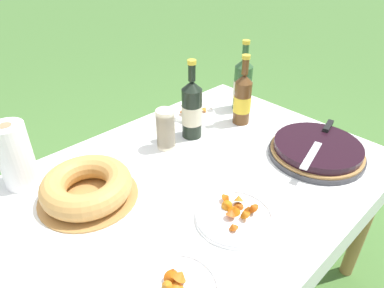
{
  "coord_description": "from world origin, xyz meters",
  "views": [
    {
      "loc": [
        -0.61,
        -0.67,
        1.42
      ],
      "look_at": [
        0.12,
        0.1,
        0.74
      ],
      "focal_mm": 32.0,
      "sensor_mm": 36.0,
      "label": 1
    }
  ],
  "objects_px": {
    "cup_stack": "(166,129)",
    "snack_plate_right": "(193,113)",
    "serving_knife": "(321,139)",
    "paper_towel_roll": "(15,156)",
    "cider_bottle_green": "(243,85)",
    "snack_plate_left": "(235,216)",
    "cider_bottle_amber": "(242,99)",
    "juice_bottle_red": "(192,109)",
    "berry_tart": "(317,150)",
    "bundt_cake": "(87,187)"
  },
  "relations": [
    {
      "from": "bundt_cake",
      "to": "cider_bottle_amber",
      "type": "relative_size",
      "value": 1.04
    },
    {
      "from": "serving_knife",
      "to": "cider_bottle_amber",
      "type": "height_order",
      "value": "cider_bottle_amber"
    },
    {
      "from": "juice_bottle_red",
      "to": "cider_bottle_amber",
      "type": "bearing_deg",
      "value": -15.77
    },
    {
      "from": "snack_plate_left",
      "to": "juice_bottle_red",
      "type": "bearing_deg",
      "value": 61.39
    },
    {
      "from": "cup_stack",
      "to": "paper_towel_roll",
      "type": "relative_size",
      "value": 0.72
    },
    {
      "from": "bundt_cake",
      "to": "cider_bottle_green",
      "type": "relative_size",
      "value": 0.98
    },
    {
      "from": "cider_bottle_green",
      "to": "cider_bottle_amber",
      "type": "xyz_separation_m",
      "value": [
        -0.11,
        -0.09,
        -0.01
      ]
    },
    {
      "from": "cider_bottle_green",
      "to": "snack_plate_right",
      "type": "xyz_separation_m",
      "value": [
        -0.21,
        0.11,
        -0.11
      ]
    },
    {
      "from": "berry_tart",
      "to": "juice_bottle_red",
      "type": "relative_size",
      "value": 1.09
    },
    {
      "from": "paper_towel_roll",
      "to": "berry_tart",
      "type": "bearing_deg",
      "value": -35.05
    },
    {
      "from": "juice_bottle_red",
      "to": "paper_towel_roll",
      "type": "distance_m",
      "value": 0.65
    },
    {
      "from": "berry_tart",
      "to": "snack_plate_right",
      "type": "xyz_separation_m",
      "value": [
        -0.11,
        0.56,
        -0.02
      ]
    },
    {
      "from": "serving_knife",
      "to": "bundt_cake",
      "type": "height_order",
      "value": "bundt_cake"
    },
    {
      "from": "bundt_cake",
      "to": "cup_stack",
      "type": "height_order",
      "value": "cup_stack"
    },
    {
      "from": "snack_plate_right",
      "to": "juice_bottle_red",
      "type": "bearing_deg",
      "value": -135.25
    },
    {
      "from": "cider_bottle_green",
      "to": "juice_bottle_red",
      "type": "distance_m",
      "value": 0.34
    },
    {
      "from": "bundt_cake",
      "to": "snack_plate_right",
      "type": "relative_size",
      "value": 1.56
    },
    {
      "from": "snack_plate_left",
      "to": "serving_knife",
      "type": "bearing_deg",
      "value": 0.74
    },
    {
      "from": "cider_bottle_green",
      "to": "snack_plate_left",
      "type": "height_order",
      "value": "cider_bottle_green"
    },
    {
      "from": "paper_towel_roll",
      "to": "cup_stack",
      "type": "bearing_deg",
      "value": -18.29
    },
    {
      "from": "berry_tart",
      "to": "juice_bottle_red",
      "type": "xyz_separation_m",
      "value": [
        -0.24,
        0.43,
        0.09
      ]
    },
    {
      "from": "bundt_cake",
      "to": "juice_bottle_red",
      "type": "distance_m",
      "value": 0.51
    },
    {
      "from": "cup_stack",
      "to": "serving_knife",
      "type": "bearing_deg",
      "value": -47.67
    },
    {
      "from": "cider_bottle_amber",
      "to": "juice_bottle_red",
      "type": "bearing_deg",
      "value": 164.23
    },
    {
      "from": "berry_tart",
      "to": "paper_towel_roll",
      "type": "xyz_separation_m",
      "value": [
        -0.86,
        0.61,
        0.09
      ]
    },
    {
      "from": "cider_bottle_green",
      "to": "snack_plate_left",
      "type": "bearing_deg",
      "value": -141.9
    },
    {
      "from": "cup_stack",
      "to": "cider_bottle_green",
      "type": "distance_m",
      "value": 0.48
    },
    {
      "from": "juice_bottle_red",
      "to": "snack_plate_left",
      "type": "relative_size",
      "value": 1.37
    },
    {
      "from": "cup_stack",
      "to": "snack_plate_left",
      "type": "distance_m",
      "value": 0.46
    },
    {
      "from": "berry_tart",
      "to": "snack_plate_right",
      "type": "bearing_deg",
      "value": 100.57
    },
    {
      "from": "serving_knife",
      "to": "juice_bottle_red",
      "type": "xyz_separation_m",
      "value": [
        -0.26,
        0.43,
        0.06
      ]
    },
    {
      "from": "berry_tart",
      "to": "cider_bottle_green",
      "type": "distance_m",
      "value": 0.48
    },
    {
      "from": "berry_tart",
      "to": "cup_stack",
      "type": "bearing_deg",
      "value": 129.76
    },
    {
      "from": "serving_knife",
      "to": "snack_plate_right",
      "type": "height_order",
      "value": "serving_knife"
    },
    {
      "from": "berry_tart",
      "to": "snack_plate_left",
      "type": "relative_size",
      "value": 1.49
    },
    {
      "from": "cup_stack",
      "to": "snack_plate_right",
      "type": "xyz_separation_m",
      "value": [
        0.26,
        0.12,
        -0.07
      ]
    },
    {
      "from": "cup_stack",
      "to": "cider_bottle_amber",
      "type": "xyz_separation_m",
      "value": [
        0.37,
        -0.07,
        0.03
      ]
    },
    {
      "from": "berry_tart",
      "to": "serving_knife",
      "type": "height_order",
      "value": "serving_knife"
    },
    {
      "from": "cider_bottle_amber",
      "to": "snack_plate_left",
      "type": "relative_size",
      "value": 1.29
    },
    {
      "from": "bundt_cake",
      "to": "berry_tart",
      "type": "bearing_deg",
      "value": -27.73
    },
    {
      "from": "bundt_cake",
      "to": "juice_bottle_red",
      "type": "xyz_separation_m",
      "value": [
        0.5,
        0.05,
        0.08
      ]
    },
    {
      "from": "serving_knife",
      "to": "paper_towel_roll",
      "type": "bearing_deg",
      "value": -47.93
    },
    {
      "from": "serving_knife",
      "to": "berry_tart",
      "type": "bearing_deg",
      "value": 0.0
    },
    {
      "from": "cider_bottle_green",
      "to": "snack_plate_left",
      "type": "xyz_separation_m",
      "value": [
        -0.58,
        -0.45,
        -0.11
      ]
    },
    {
      "from": "cider_bottle_amber",
      "to": "snack_plate_left",
      "type": "xyz_separation_m",
      "value": [
        -0.47,
        -0.37,
        -0.1
      ]
    },
    {
      "from": "juice_bottle_red",
      "to": "paper_towel_roll",
      "type": "xyz_separation_m",
      "value": [
        -0.63,
        0.17,
        -0.01
      ]
    },
    {
      "from": "snack_plate_left",
      "to": "paper_towel_roll",
      "type": "distance_m",
      "value": 0.73
    },
    {
      "from": "cup_stack",
      "to": "berry_tart",
      "type": "bearing_deg",
      "value": -50.24
    },
    {
      "from": "berry_tart",
      "to": "snack_plate_left",
      "type": "distance_m",
      "value": 0.47
    },
    {
      "from": "cup_stack",
      "to": "cider_bottle_amber",
      "type": "bearing_deg",
      "value": -11.37
    }
  ]
}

